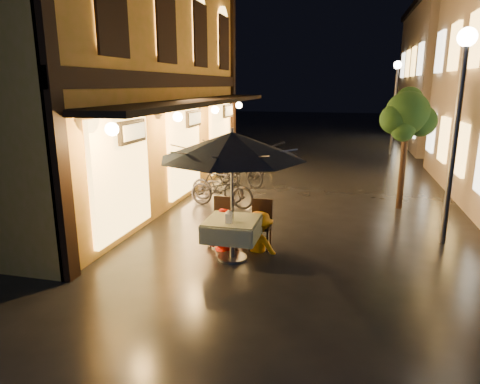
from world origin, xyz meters
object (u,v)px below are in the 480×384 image
(cafe_table, at_px, (232,229))
(patio_umbrella, at_px, (232,145))
(table_lantern, at_px, (229,216))
(person_orange, at_px, (223,209))
(streetlamp_near, at_px, (460,99))
(bicycle_0, at_px, (222,189))
(person_yellow, at_px, (259,213))

(cafe_table, height_order, patio_umbrella, patio_umbrella)
(table_lantern, distance_m, person_orange, 0.83)
(streetlamp_near, relative_size, person_orange, 2.66)
(patio_umbrella, height_order, person_orange, patio_umbrella)
(table_lantern, distance_m, bicycle_0, 3.79)
(streetlamp_near, height_order, patio_umbrella, streetlamp_near)
(patio_umbrella, bearing_deg, table_lantern, -90.00)
(streetlamp_near, height_order, person_orange, streetlamp_near)
(person_orange, bearing_deg, cafe_table, 122.27)
(person_yellow, bearing_deg, table_lantern, 79.51)
(table_lantern, xyz_separation_m, bicycle_0, (-1.18, 3.57, -0.44))
(table_lantern, bearing_deg, cafe_table, 90.00)
(person_yellow, bearing_deg, bicycle_0, -43.80)
(person_orange, bearing_deg, bicycle_0, -72.50)
(patio_umbrella, xyz_separation_m, table_lantern, (0.00, -0.23, -1.23))
(table_lantern, bearing_deg, streetlamp_near, 27.42)
(streetlamp_near, distance_m, cafe_table, 5.01)
(streetlamp_near, xyz_separation_m, cafe_table, (-4.03, -1.86, -2.33))
(table_lantern, distance_m, person_yellow, 0.89)
(person_orange, height_order, person_yellow, person_orange)
(table_lantern, bearing_deg, bicycle_0, 108.30)
(table_lantern, relative_size, person_yellow, 0.16)
(patio_umbrella, relative_size, bicycle_0, 1.46)
(streetlamp_near, bearing_deg, patio_umbrella, -155.21)
(cafe_table, distance_m, table_lantern, 0.40)
(person_yellow, bearing_deg, person_orange, 19.00)
(streetlamp_near, distance_m, patio_umbrella, 4.51)
(cafe_table, bearing_deg, bicycle_0, 109.46)
(cafe_table, relative_size, patio_umbrella, 0.37)
(streetlamp_near, height_order, bicycle_0, streetlamp_near)
(streetlamp_near, bearing_deg, table_lantern, -152.58)
(bicycle_0, bearing_deg, streetlamp_near, -98.03)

